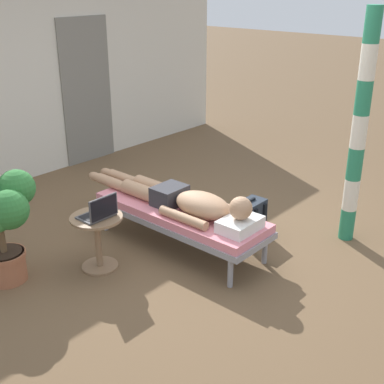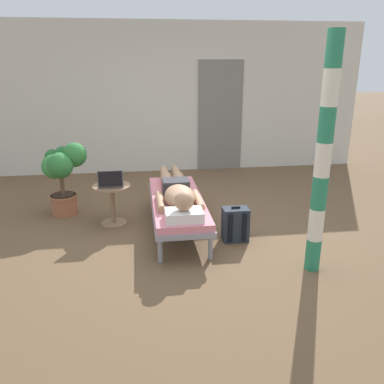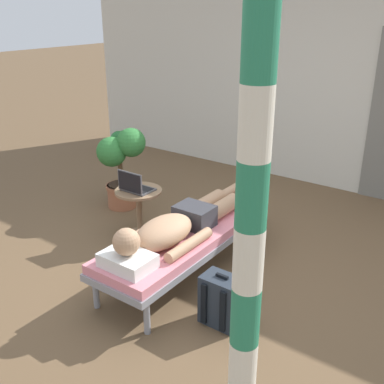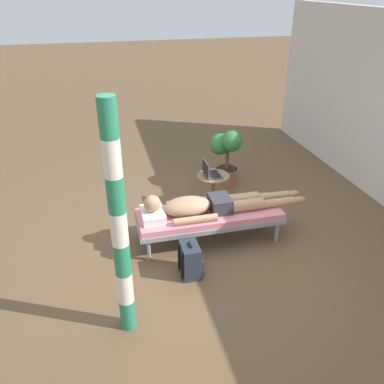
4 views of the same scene
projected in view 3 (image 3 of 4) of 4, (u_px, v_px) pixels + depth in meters
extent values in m
plane|color=brown|center=(193.00, 275.00, 4.14)|extent=(40.00, 40.00, 0.00)
cube|color=beige|center=(321.00, 81.00, 5.87)|extent=(7.60, 0.20, 2.70)
cylinder|color=gray|center=(212.00, 218.00, 4.91)|extent=(0.05, 0.05, 0.28)
cylinder|color=gray|center=(256.00, 232.00, 4.62)|extent=(0.05, 0.05, 0.28)
cylinder|color=gray|center=(96.00, 292.00, 3.66)|extent=(0.05, 0.05, 0.28)
cylinder|color=gray|center=(147.00, 317.00, 3.37)|extent=(0.05, 0.05, 0.28)
cube|color=gray|center=(185.00, 242.00, 4.08)|extent=(0.64, 1.88, 0.06)
cube|color=pink|center=(185.00, 235.00, 4.05)|extent=(0.61, 1.84, 0.08)
cube|color=white|center=(128.00, 261.00, 3.46)|extent=(0.40, 0.28, 0.11)
sphere|color=tan|center=(126.00, 242.00, 3.40)|extent=(0.21, 0.21, 0.21)
ellipsoid|color=tan|center=(164.00, 232.00, 3.77)|extent=(0.35, 0.60, 0.23)
cylinder|color=tan|center=(148.00, 230.00, 3.95)|extent=(0.09, 0.55, 0.09)
cylinder|color=tan|center=(189.00, 244.00, 3.72)|extent=(0.09, 0.55, 0.09)
cube|color=#333338|center=(195.00, 216.00, 4.10)|extent=(0.33, 0.26, 0.19)
cylinder|color=tan|center=(208.00, 203.00, 4.41)|extent=(0.15, 0.42, 0.15)
cylinder|color=tan|center=(231.00, 191.00, 4.74)|extent=(0.11, 0.44, 0.11)
ellipsoid|color=tan|center=(245.00, 184.00, 4.96)|extent=(0.09, 0.20, 0.10)
cylinder|color=tan|center=(223.00, 207.00, 4.32)|extent=(0.15, 0.42, 0.15)
cylinder|color=tan|center=(245.00, 195.00, 4.65)|extent=(0.11, 0.44, 0.11)
ellipsoid|color=tan|center=(259.00, 187.00, 4.87)|extent=(0.09, 0.20, 0.10)
cylinder|color=#8C6B4C|center=(140.00, 235.00, 4.84)|extent=(0.34, 0.34, 0.02)
cylinder|color=#8C6B4C|center=(139.00, 214.00, 4.75)|extent=(0.06, 0.06, 0.48)
cylinder|color=#8C6B4C|center=(138.00, 191.00, 4.65)|extent=(0.48, 0.48, 0.02)
cube|color=#4C4C51|center=(138.00, 189.00, 4.64)|extent=(0.31, 0.22, 0.02)
cube|color=black|center=(139.00, 188.00, 4.65)|extent=(0.27, 0.15, 0.00)
cube|color=#4C4C51|center=(130.00, 182.00, 4.51)|extent=(0.31, 0.01, 0.21)
cube|color=black|center=(129.00, 182.00, 4.51)|extent=(0.29, 0.00, 0.19)
cube|color=#262D38|center=(221.00, 300.00, 3.46)|extent=(0.30, 0.20, 0.40)
cube|color=#262D38|center=(229.00, 300.00, 3.58)|extent=(0.23, 0.04, 0.18)
cube|color=black|center=(204.00, 304.00, 3.42)|extent=(0.04, 0.02, 0.34)
cube|color=black|center=(223.00, 312.00, 3.33)|extent=(0.04, 0.02, 0.34)
cube|color=black|center=(222.00, 276.00, 3.38)|extent=(0.10, 0.02, 0.02)
cylinder|color=#9E5B3D|center=(122.00, 195.00, 5.50)|extent=(0.34, 0.34, 0.28)
cylinder|color=#9E5B3D|center=(121.00, 186.00, 5.46)|extent=(0.37, 0.37, 0.04)
cylinder|color=#332319|center=(121.00, 184.00, 5.45)|extent=(0.31, 0.31, 0.01)
cylinder|color=brown|center=(120.00, 169.00, 5.37)|extent=(0.06, 0.06, 0.39)
sphere|color=#2D7233|center=(131.00, 142.00, 5.13)|extent=(0.33, 0.33, 0.33)
sphere|color=#23602D|center=(126.00, 141.00, 5.28)|extent=(0.26, 0.26, 0.26)
sphere|color=#23602D|center=(119.00, 139.00, 5.40)|extent=(0.20, 0.20, 0.20)
sphere|color=#38843D|center=(111.00, 151.00, 5.26)|extent=(0.33, 0.33, 0.33)
sphere|color=#2D7233|center=(112.00, 152.00, 5.15)|extent=(0.34, 0.34, 0.34)
cylinder|color=silver|center=(243.00, 367.00, 2.43)|extent=(0.15, 0.15, 0.33)
cylinder|color=#267F59|center=(245.00, 316.00, 2.30)|extent=(0.15, 0.15, 0.33)
cylinder|color=silver|center=(248.00, 259.00, 2.18)|extent=(0.15, 0.15, 0.33)
cylinder|color=#267F59|center=(252.00, 195.00, 2.05)|extent=(0.15, 0.15, 0.33)
cylinder|color=silver|center=(256.00, 123.00, 1.93)|extent=(0.15, 0.15, 0.33)
cylinder|color=#267F59|center=(260.00, 41.00, 1.80)|extent=(0.15, 0.15, 0.33)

